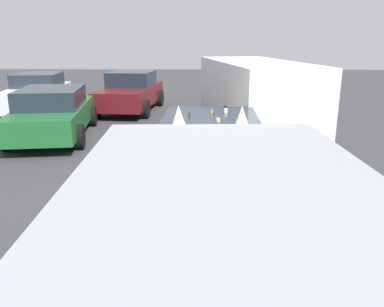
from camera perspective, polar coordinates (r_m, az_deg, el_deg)
ground_plane at (r=6.94m, az=2.50°, el=-7.16°), size 60.00×60.00×0.00m
art_car_decorated at (r=6.74m, az=2.58°, el=-1.03°), size 4.72×2.17×1.77m
parked_van_near_right at (r=10.77m, az=8.95°, el=8.00°), size 5.60×2.88×2.19m
parked_sedan_far_left at (r=11.97m, az=-19.51°, el=5.62°), size 4.73×2.51×1.42m
parked_sedan_far_right at (r=15.69m, az=-8.89°, el=8.84°), size 4.50×2.31×1.51m
parked_sedan_behind_left at (r=16.20m, az=-21.54°, el=8.10°), size 4.20×2.31×1.48m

